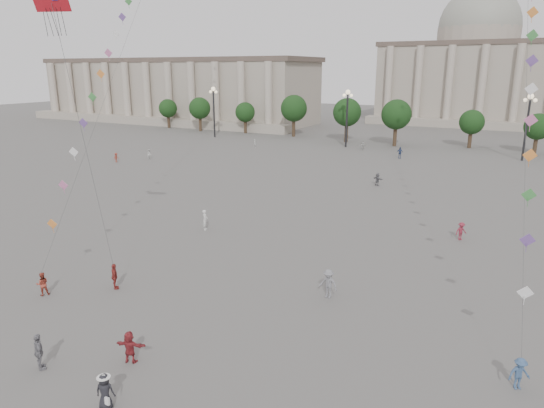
% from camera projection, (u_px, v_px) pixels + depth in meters
% --- Properties ---
extents(ground, '(360.00, 360.00, 0.00)m').
position_uv_depth(ground, '(167.00, 350.00, 25.65)').
color(ground, '#5A5855').
rests_on(ground, ground).
extents(hall_west, '(84.00, 26.22, 17.20)m').
position_uv_depth(hall_west, '(174.00, 90.00, 137.10)').
color(hall_west, '#A39688').
rests_on(hall_west, ground).
extents(hall_central, '(48.30, 34.30, 35.50)m').
position_uv_depth(hall_central, '(474.00, 69.00, 131.72)').
color(hall_central, '#A39688').
rests_on(hall_central, ground).
extents(tree_row, '(137.12, 5.12, 8.00)m').
position_uv_depth(tree_row, '(438.00, 118.00, 90.54)').
color(tree_row, '#34271A').
rests_on(tree_row, ground).
extents(lamp_post_far_west, '(2.00, 0.90, 10.65)m').
position_uv_depth(lamp_post_far_west, '(214.00, 103.00, 103.52)').
color(lamp_post_far_west, '#262628').
rests_on(lamp_post_far_west, ground).
extents(lamp_post_mid_west, '(2.00, 0.90, 10.65)m').
position_uv_depth(lamp_post_mid_west, '(347.00, 108.00, 89.98)').
color(lamp_post_mid_west, '#262628').
rests_on(lamp_post_mid_west, ground).
extents(lamp_post_mid_east, '(2.00, 0.90, 10.65)m').
position_uv_depth(lamp_post_mid_east, '(528.00, 115.00, 76.43)').
color(lamp_post_mid_east, '#262628').
rests_on(lamp_post_mid_east, ground).
extents(person_crowd_0, '(1.19, 0.97, 1.89)m').
position_uv_depth(person_crowd_0, '(400.00, 153.00, 80.12)').
color(person_crowd_0, navy).
rests_on(person_crowd_0, ground).
extents(person_crowd_1, '(0.97, 1.03, 1.68)m').
position_uv_depth(person_crowd_1, '(150.00, 154.00, 79.30)').
color(person_crowd_1, silver).
rests_on(person_crowd_1, ground).
extents(person_crowd_2, '(0.67, 1.02, 1.49)m').
position_uv_depth(person_crowd_2, '(116.00, 158.00, 76.87)').
color(person_crowd_2, '#953728').
rests_on(person_crowd_2, ground).
extents(person_crowd_4, '(1.44, 1.18, 1.54)m').
position_uv_depth(person_crowd_4, '(363.00, 146.00, 88.28)').
color(person_crowd_4, '#BBBBB7').
rests_on(person_crowd_4, ground).
extents(person_crowd_6, '(1.31, 0.83, 1.94)m').
position_uv_depth(person_crowd_6, '(328.00, 284.00, 31.29)').
color(person_crowd_6, slate).
rests_on(person_crowd_6, ground).
extents(person_crowd_8, '(1.15, 1.14, 1.59)m').
position_uv_depth(person_crowd_8, '(461.00, 231.00, 41.91)').
color(person_crowd_8, maroon).
rests_on(person_crowd_8, ground).
extents(person_crowd_10, '(0.65, 0.65, 1.53)m').
position_uv_depth(person_crowd_10, '(255.00, 143.00, 91.29)').
color(person_crowd_10, '#B0B0AC').
rests_on(person_crowd_10, ground).
extents(person_crowd_12, '(1.58, 1.11, 1.64)m').
position_uv_depth(person_crowd_12, '(377.00, 179.00, 61.39)').
color(person_crowd_12, slate).
rests_on(person_crowd_12, ground).
extents(person_crowd_13, '(0.70, 0.81, 1.89)m').
position_uv_depth(person_crowd_13, '(205.00, 220.00, 44.56)').
color(person_crowd_13, silver).
rests_on(person_crowd_13, ground).
extents(tourist_0, '(1.08, 1.02, 1.80)m').
position_uv_depth(tourist_0, '(115.00, 276.00, 32.53)').
color(tourist_0, maroon).
rests_on(tourist_0, ground).
extents(tourist_2, '(1.66, 0.93, 1.70)m').
position_uv_depth(tourist_2, '(130.00, 347.00, 24.37)').
color(tourist_2, maroon).
rests_on(tourist_2, ground).
extents(tourist_3, '(1.21, 0.95, 1.92)m').
position_uv_depth(tourist_3, '(39.00, 352.00, 23.76)').
color(tourist_3, slate).
rests_on(tourist_3, ground).
extents(kite_flyer_0, '(0.93, 0.97, 1.58)m').
position_uv_depth(kite_flyer_0, '(42.00, 284.00, 31.66)').
color(kite_flyer_0, '#9F3B2B').
rests_on(kite_flyer_0, ground).
extents(kite_flyer_1, '(1.18, 1.05, 1.58)m').
position_uv_depth(kite_flyer_1, '(519.00, 374.00, 22.34)').
color(kite_flyer_1, '#37547D').
rests_on(kite_flyer_1, ground).
extents(hat_person, '(0.97, 0.82, 1.69)m').
position_uv_depth(hat_person, '(105.00, 391.00, 21.02)').
color(hat_person, black).
rests_on(hat_person, ground).
extents(dragon_kite, '(2.43, 1.28, 17.17)m').
position_uv_depth(dragon_kite, '(54.00, 17.00, 28.90)').
color(dragon_kite, '#B2131D').
rests_on(dragon_kite, ground).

